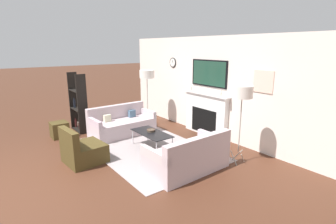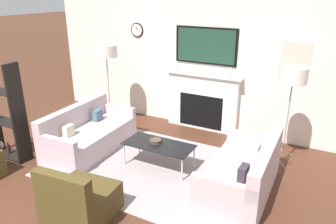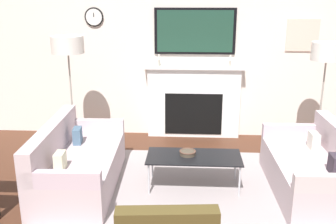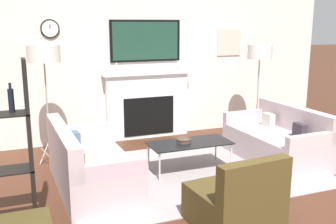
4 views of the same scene
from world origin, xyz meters
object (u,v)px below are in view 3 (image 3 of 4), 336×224
at_px(couch_left, 77,166).
at_px(coffee_table, 194,158).
at_px(couch_right, 314,171).
at_px(decorative_bowl, 188,152).
at_px(floor_lamp_left, 68,46).
at_px(floor_lamp_right, 327,53).

distance_m(couch_left, coffee_table, 1.43).
bearing_deg(couch_left, couch_right, 0.05).
xyz_separation_m(couch_left, decorative_bowl, (1.34, 0.11, 0.16)).
xyz_separation_m(coffee_table, floor_lamp_left, (-1.78, 1.03, 1.20)).
bearing_deg(couch_left, coffee_table, 3.07).
height_order(couch_left, coffee_table, couch_left).
distance_m(couch_right, decorative_bowl, 1.51).
distance_m(decorative_bowl, floor_lamp_left, 2.28).
bearing_deg(couch_left, decorative_bowl, 4.68).
height_order(coffee_table, floor_lamp_right, floor_lamp_right).
height_order(couch_left, floor_lamp_right, floor_lamp_right).
height_order(couch_left, couch_right, couch_left).
xyz_separation_m(couch_left, couch_right, (2.84, 0.00, 0.00)).
distance_m(couch_left, floor_lamp_left, 1.75).
height_order(coffee_table, decorative_bowl, decorative_bowl).
distance_m(coffee_table, decorative_bowl, 0.10).
xyz_separation_m(coffee_table, decorative_bowl, (-0.08, 0.03, 0.06)).
xyz_separation_m(floor_lamp_left, floor_lamp_right, (3.56, 0.00, -0.07)).
distance_m(couch_left, floor_lamp_right, 3.61).
height_order(couch_right, floor_lamp_right, floor_lamp_right).
xyz_separation_m(couch_right, decorative_bowl, (-1.50, 0.11, 0.16)).
relative_size(couch_left, floor_lamp_left, 1.03).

